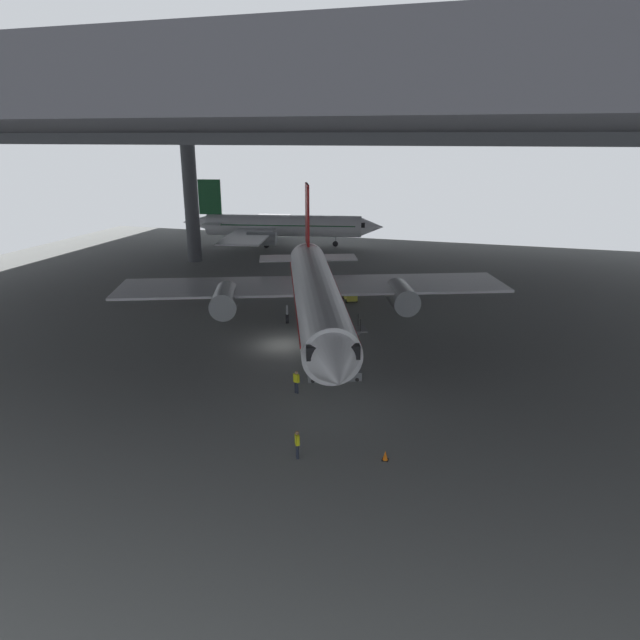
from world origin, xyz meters
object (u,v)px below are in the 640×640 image
object	(u,v)px
boarding_stairs	(335,369)
baggage_tug	(350,296)
traffic_cone_orange	(385,456)
airplane_distant	(280,226)
crew_worker_by_stairs	(296,381)
airplane_main	(316,293)
crew_worker_near_nose	(297,443)

from	to	relation	value
boarding_stairs	baggage_tug	xyz separation A→B (m)	(-3.76, 20.68, -0.22)
traffic_cone_orange	baggage_tug	size ratio (longest dim) A/B	0.24
airplane_distant	traffic_cone_orange	world-z (taller)	airplane_distant
baggage_tug	traffic_cone_orange	bearing A→B (deg)	-73.07
traffic_cone_orange	crew_worker_by_stairs	bearing A→B (deg)	137.97
crew_worker_by_stairs	baggage_tug	size ratio (longest dim) A/B	0.68
airplane_main	airplane_distant	xyz separation A→B (m)	(-18.02, 39.35, -0.31)
crew_worker_by_stairs	airplane_distant	distance (m)	56.60
airplane_main	crew_worker_near_nose	bearing A→B (deg)	-76.01
crew_worker_by_stairs	airplane_distant	world-z (taller)	airplane_distant
airplane_main	boarding_stairs	xyz separation A→B (m)	(4.52, -10.06, -2.87)
airplane_main	crew_worker_by_stairs	size ratio (longest dim) A/B	22.74
airplane_main	crew_worker_by_stairs	bearing A→B (deg)	-79.07
airplane_distant	boarding_stairs	bearing A→B (deg)	-65.48
crew_worker_by_stairs	airplane_distant	xyz separation A→B (m)	(-20.59, 52.67, 2.33)
boarding_stairs	airplane_main	bearing A→B (deg)	114.18
crew_worker_near_nose	crew_worker_by_stairs	world-z (taller)	crew_worker_near_nose
airplane_distant	traffic_cone_orange	distance (m)	65.85
airplane_main	crew_worker_near_nose	size ratio (longest dim) A/B	22.41
airplane_distant	baggage_tug	bearing A→B (deg)	-56.84
boarding_stairs	crew_worker_by_stairs	distance (m)	3.80
crew_worker_near_nose	airplane_distant	world-z (taller)	airplane_distant
crew_worker_near_nose	airplane_distant	size ratio (longest dim) A/B	0.05
airplane_main	crew_worker_by_stairs	world-z (taller)	airplane_main
boarding_stairs	baggage_tug	bearing A→B (deg)	100.31
crew_worker_near_nose	baggage_tug	xyz separation A→B (m)	(-4.55, 31.91, -0.46)
boarding_stairs	crew_worker_near_nose	distance (m)	11.25
crew_worker_near_nose	baggage_tug	bearing A→B (deg)	98.11
airplane_main	crew_worker_by_stairs	xyz separation A→B (m)	(2.57, -13.32, -2.64)
boarding_stairs	traffic_cone_orange	distance (m)	11.52
crew_worker_by_stairs	airplane_main	bearing A→B (deg)	100.93
crew_worker_near_nose	traffic_cone_orange	distance (m)	5.00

